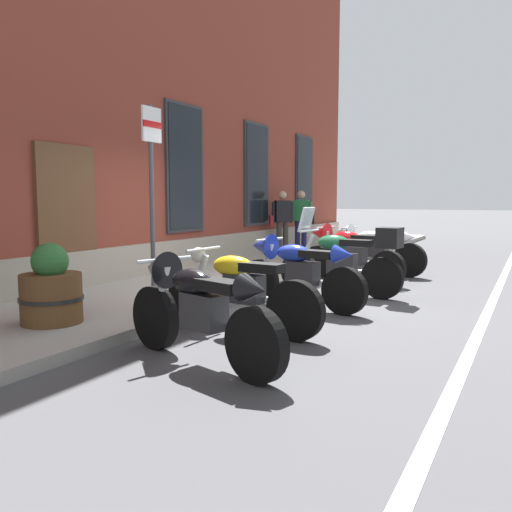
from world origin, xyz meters
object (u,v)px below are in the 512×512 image
Objects in this scene: motorcycle_black_sport at (195,304)px; motorcycle_red_sport at (347,250)px; pedestrian_dark_jacket at (282,218)px; pedestrian_striped_shirt at (301,217)px; motorcycle_green_touring at (346,259)px; parking_sign at (152,177)px; motorcycle_yellow_naked at (239,291)px; motorcycle_white_sport at (371,247)px; motorcycle_blue_sport at (295,268)px; barrel_planter at (51,291)px.

motorcycle_red_sport reaches higher than motorcycle_black_sport.
pedestrian_dark_jacket is 0.99× the size of pedestrian_striped_shirt.
pedestrian_dark_jacket is (4.46, 3.19, 0.43)m from motorcycle_green_touring.
motorcycle_green_touring is 0.79× the size of parking_sign.
motorcycle_yellow_naked is 5.31m from motorcycle_white_sport.
motorcycle_red_sport is 1.21m from motorcycle_white_sport.
parking_sign reaches higher than motorcycle_blue_sport.
parking_sign is 1.93m from barrel_planter.
pedestrian_dark_jacket reaches higher than barrel_planter.
motorcycle_red_sport reaches higher than barrel_planter.
barrel_planter is at bearing 120.28° from motorcycle_yellow_naked.
motorcycle_green_touring is 0.99× the size of motorcycle_red_sport.
motorcycle_green_touring is at bearing -172.56° from motorcycle_white_sport.
pedestrian_dark_jacket is at bearing 56.18° from motorcycle_white_sport.
motorcycle_red_sport is 2.30× the size of barrel_planter.
motorcycle_black_sport is 8.92m from pedestrian_dark_jacket.
motorcycle_yellow_naked is 2.08m from barrel_planter.
parking_sign is at bearing 127.98° from motorcycle_blue_sport.
motorcycle_white_sport is (1.21, -0.09, -0.03)m from motorcycle_red_sport.
motorcycle_blue_sport is at bearing -157.50° from pedestrian_striped_shirt.
pedestrian_dark_jacket is at bearing 20.10° from motorcycle_black_sport.
motorcycle_white_sport is 2.38× the size of barrel_planter.
motorcycle_red_sport is 4.20m from pedestrian_dark_jacket.
pedestrian_dark_jacket is (3.13, 2.77, 0.43)m from motorcycle_red_sport.
parking_sign reaches higher than pedestrian_striped_shirt.
barrel_planter is (-1.05, 1.80, 0.01)m from motorcycle_yellow_naked.
motorcycle_red_sport is 1.29× the size of pedestrian_striped_shirt.
motorcycle_green_touring is at bearing -162.60° from motorcycle_red_sport.
motorcycle_red_sport reaches higher than motorcycle_yellow_naked.
motorcycle_blue_sport is 0.94× the size of motorcycle_white_sport.
pedestrian_striped_shirt is (0.70, -0.23, 0.01)m from pedestrian_dark_jacket.
motorcycle_red_sport is at bearing 3.15° from motorcycle_black_sport.
motorcycle_green_touring is (2.76, -0.32, 0.09)m from motorcycle_yellow_naked.
pedestrian_striped_shirt is at bearing 29.87° from motorcycle_green_touring.
pedestrian_striped_shirt is at bearing 8.60° from parking_sign.
motorcycle_green_touring is 3.25m from parking_sign.
barrel_planter is (-5.15, 1.70, -0.09)m from motorcycle_red_sport.
pedestrian_dark_jacket is (1.92, 2.86, 0.46)m from motorcycle_white_sport.
pedestrian_dark_jacket is 7.04m from parking_sign.
motorcycle_white_sport is (5.31, 0.01, 0.07)m from motorcycle_yellow_naked.
motorcycle_green_touring is 5.50m from pedestrian_dark_jacket.
barrel_planter is at bearing 145.15° from motorcycle_blue_sport.
motorcycle_black_sport is at bearing -159.90° from pedestrian_dark_jacket.
pedestrian_dark_jacket reaches higher than motorcycle_white_sport.
motorcycle_blue_sport is 1.27m from motorcycle_green_touring.
motorcycle_blue_sport is 2.27m from parking_sign.
barrel_planter reaches higher than motorcycle_black_sport.
parking_sign reaches higher than barrel_planter.
motorcycle_white_sport is 3.74m from pedestrian_striped_shirt.
motorcycle_red_sport is at bearing 175.94° from motorcycle_white_sport.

